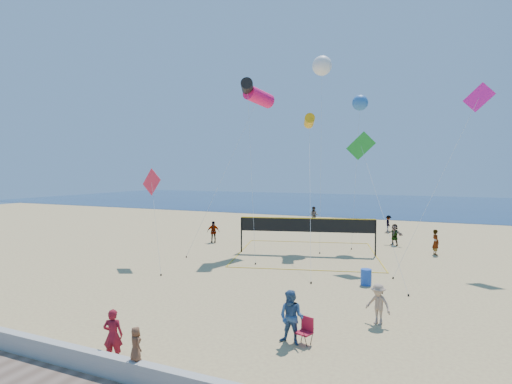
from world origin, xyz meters
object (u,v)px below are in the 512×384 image
at_px(trash_barrel, 366,277).
at_px(volleyball_net, 307,229).
at_px(camp_chair, 306,329).
at_px(woman, 113,335).

xyz_separation_m(trash_barrel, volleyball_net, (-4.83, 6.04, 1.31)).
distance_m(camp_chair, volleyball_net, 14.40).
bearing_deg(volleyball_net, woman, -107.85).
bearing_deg(trash_barrel, volleyball_net, 128.65).
bearing_deg(camp_chair, woman, -125.85).
bearing_deg(camp_chair, volleyball_net, 124.96).
height_order(camp_chair, volleyball_net, volleyball_net).
relative_size(trash_barrel, volleyball_net, 0.07).
bearing_deg(camp_chair, trash_barrel, 102.66).
height_order(camp_chair, trash_barrel, camp_chair).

